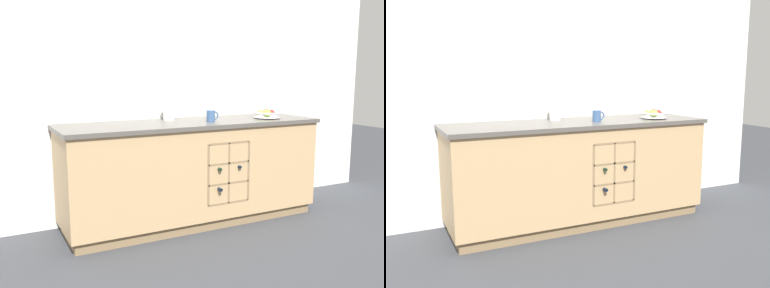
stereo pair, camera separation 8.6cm
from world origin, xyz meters
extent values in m
plane|color=#383A3F|center=(0.00, 0.00, 0.00)|extent=(14.00, 14.00, 0.00)
cube|color=silver|center=(0.00, 0.39, 1.27)|extent=(4.66, 0.06, 2.55)
cube|color=olive|center=(0.00, 0.00, 0.04)|extent=(2.20, 0.57, 0.09)
cube|color=tan|center=(0.00, 0.00, 0.48)|extent=(2.26, 0.63, 0.77)
cube|color=#514C47|center=(0.00, 0.00, 0.88)|extent=(2.30, 0.67, 0.03)
cube|color=olive|center=(0.19, -0.22, 0.49)|extent=(0.39, 0.01, 0.51)
cube|color=olive|center=(-0.01, -0.27, 0.49)|extent=(0.02, 0.10, 0.51)
cube|color=olive|center=(0.38, -0.27, 0.49)|extent=(0.02, 0.10, 0.51)
cube|color=olive|center=(0.19, -0.27, 0.23)|extent=(0.39, 0.10, 0.02)
cube|color=olive|center=(0.19, -0.27, 0.40)|extent=(0.39, 0.10, 0.02)
cube|color=olive|center=(0.19, -0.27, 0.57)|extent=(0.39, 0.10, 0.02)
cube|color=olive|center=(0.19, -0.27, 0.74)|extent=(0.39, 0.10, 0.02)
cube|color=olive|center=(0.19, -0.27, 0.49)|extent=(0.02, 0.10, 0.51)
cylinder|color=black|center=(0.09, -0.16, 0.36)|extent=(0.08, 0.22, 0.08)
cylinder|color=black|center=(0.09, -0.31, 0.36)|extent=(0.03, 0.09, 0.03)
cylinder|color=black|center=(0.09, -0.17, 0.53)|extent=(0.07, 0.19, 0.07)
cylinder|color=black|center=(0.09, -0.31, 0.53)|extent=(0.03, 0.08, 0.03)
cylinder|color=black|center=(0.28, -0.15, 0.53)|extent=(0.07, 0.20, 0.07)
cylinder|color=black|center=(0.28, -0.30, 0.53)|extent=(0.03, 0.09, 0.03)
cylinder|color=silver|center=(0.73, -0.09, 0.90)|extent=(0.12, 0.12, 0.01)
cone|color=silver|center=(0.73, -0.09, 0.93)|extent=(0.24, 0.24, 0.05)
torus|color=silver|center=(0.73, -0.09, 0.95)|extent=(0.27, 0.27, 0.02)
sphere|color=red|center=(0.76, -0.11, 0.94)|extent=(0.07, 0.07, 0.07)
sphere|color=#7FA838|center=(0.69, -0.04, 0.94)|extent=(0.07, 0.07, 0.07)
sphere|color=#7FA838|center=(0.70, -0.13, 0.94)|extent=(0.08, 0.08, 0.08)
sphere|color=red|center=(0.76, -0.04, 0.94)|extent=(0.08, 0.08, 0.08)
cylinder|color=silver|center=(-0.14, 0.17, 1.00)|extent=(0.10, 0.10, 0.21)
torus|color=silver|center=(-0.14, 0.17, 1.10)|extent=(0.11, 0.11, 0.01)
torus|color=silver|center=(-0.09, 0.17, 1.01)|extent=(0.11, 0.01, 0.11)
cylinder|color=#385684|center=(0.14, -0.09, 0.95)|extent=(0.07, 0.07, 0.10)
torus|color=#385684|center=(0.17, -0.09, 0.95)|extent=(0.07, 0.01, 0.07)
camera|label=1|loc=(-1.68, -3.27, 1.32)|focal=40.00mm
camera|label=2|loc=(-1.60, -3.30, 1.32)|focal=40.00mm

